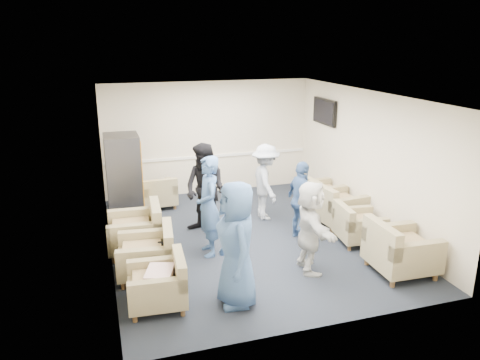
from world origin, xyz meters
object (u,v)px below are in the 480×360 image
object	(u,v)px
armchair_right_midnear	(357,226)
person_mid_left	(209,206)
person_front_right	(310,227)
vending_machine	(124,176)
armchair_left_far	(138,232)
person_back_left	(205,190)
armchair_corner	(158,194)
person_back_right	(266,182)
armchair_right_near	(398,252)
armchair_right_midfar	(335,207)
armchair_left_mid	(150,256)
armchair_right_far	(320,196)
person_mid_right	(301,201)
armchair_left_near	(161,285)
person_front_left	(237,244)

from	to	relation	value
armchair_right_midnear	person_mid_left	world-z (taller)	person_mid_left
armchair_right_midnear	person_front_right	xyz separation A→B (m)	(-1.32, -0.74, 0.45)
vending_machine	person_front_right	world-z (taller)	vending_machine
armchair_left_far	person_back_left	bearing A→B (deg)	110.77
vending_machine	armchair_corner	bearing A→B (deg)	21.21
person_back_right	person_front_right	world-z (taller)	person_back_right
armchair_right_near	person_back_right	xyz separation A→B (m)	(-1.20, 2.90, 0.42)
armchair_right_midfar	armchair_left_mid	bearing A→B (deg)	99.64
person_back_right	armchair_right_far	bearing A→B (deg)	-82.88
armchair_left_far	person_mid_right	distance (m)	3.01
armchair_right_midfar	person_mid_left	world-z (taller)	person_mid_left
armchair_right_near	armchair_right_midnear	xyz separation A→B (m)	(-0.00, 1.25, -0.06)
vending_machine	person_back_left	world-z (taller)	person_back_left
armchair_right_midnear	armchair_right_midfar	bearing A→B (deg)	2.82
armchair_left_near	person_mid_right	bearing A→B (deg)	122.85
person_mid_left	person_back_right	xyz separation A→B (m)	(1.53, 1.30, -0.09)
armchair_right_near	person_back_left	world-z (taller)	person_back_left
armchair_left_near	person_back_right	xyz separation A→B (m)	(2.58, 2.74, 0.48)
armchair_left_far	armchair_right_midfar	distance (m)	3.96
armchair_right_near	person_front_left	xyz separation A→B (m)	(-2.73, -0.08, 0.54)
armchair_corner	armchair_right_near	bearing A→B (deg)	123.93
armchair_left_near	person_back_right	distance (m)	3.79
armchair_corner	vending_machine	bearing A→B (deg)	17.58
armchair_left_near	person_front_right	xyz separation A→B (m)	(2.46, 0.35, 0.44)
armchair_right_midnear	armchair_right_midfar	xyz separation A→B (m)	(0.06, 0.93, 0.05)
armchair_corner	person_back_left	xyz separation A→B (m)	(0.68, -1.75, 0.59)
person_back_left	armchair_right_midnear	bearing A→B (deg)	25.66
armchair_right_near	vending_machine	distance (m)	5.63
armchair_left_far	person_front_left	distance (m)	2.51
vending_machine	armchair_right_far	bearing A→B (deg)	-13.35
armchair_right_near	armchair_corner	size ratio (longest dim) A/B	1.19
armchair_right_midnear	armchair_corner	distance (m)	4.41
person_front_right	person_mid_left	bearing A→B (deg)	61.29
armchair_corner	person_mid_right	bearing A→B (deg)	129.11
person_front_left	vending_machine	bearing A→B (deg)	-161.21
armchair_left_near	armchair_left_far	xyz separation A→B (m)	(-0.12, 1.91, 0.05)
armchair_left_mid	armchair_right_midnear	xyz separation A→B (m)	(3.82, 0.15, -0.03)
armchair_left_near	person_mid_left	size ratio (longest dim) A/B	0.48
armchair_right_near	person_mid_right	size ratio (longest dim) A/B	0.64
person_back_right	armchair_left_far	bearing A→B (deg)	110.76
armchair_right_midfar	person_front_right	xyz separation A→B (m)	(-1.38, -1.67, 0.40)
person_mid_right	person_back_right	bearing A→B (deg)	8.51
armchair_right_far	vending_machine	distance (m)	4.25
person_mid_right	person_front_right	distance (m)	1.26
person_front_left	person_back_left	distance (m)	2.57
vending_machine	person_mid_left	world-z (taller)	person_mid_left
person_mid_left	person_front_right	distance (m)	1.78
armchair_left_mid	armchair_right_midnear	size ratio (longest dim) A/B	1.11
armchair_left_far	armchair_right_midfar	xyz separation A→B (m)	(3.95, 0.11, -0.01)
person_mid_left	armchair_left_mid	bearing A→B (deg)	-63.96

